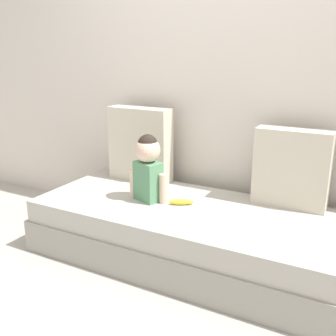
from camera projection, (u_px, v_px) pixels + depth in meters
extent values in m
plane|color=#B2ADA3|center=(187.00, 258.00, 2.76)|extent=(12.00, 12.00, 0.00)
cube|color=silver|center=(223.00, 78.00, 2.91)|extent=(5.33, 0.10, 2.38)
cube|color=#9C978F|center=(187.00, 243.00, 2.73)|extent=(2.13, 0.90, 0.23)
cube|color=#B7B2A8|center=(187.00, 217.00, 2.67)|extent=(2.07, 0.87, 0.15)
cube|color=beige|center=(140.00, 144.00, 3.13)|extent=(0.51, 0.16, 0.58)
cube|color=beige|center=(292.00, 168.00, 2.60)|extent=(0.48, 0.16, 0.52)
cube|color=#568E66|center=(148.00, 181.00, 2.73)|extent=(0.21, 0.18, 0.27)
sphere|color=beige|center=(148.00, 150.00, 2.67)|extent=(0.17, 0.17, 0.17)
sphere|color=#2D231E|center=(148.00, 144.00, 2.66)|extent=(0.13, 0.13, 0.13)
cylinder|color=beige|center=(134.00, 183.00, 2.80)|extent=(0.06, 0.06, 0.21)
cylinder|color=beige|center=(163.00, 189.00, 2.69)|extent=(0.06, 0.06, 0.21)
ellipsoid|color=yellow|center=(181.00, 202.00, 2.68)|extent=(0.17, 0.12, 0.04)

